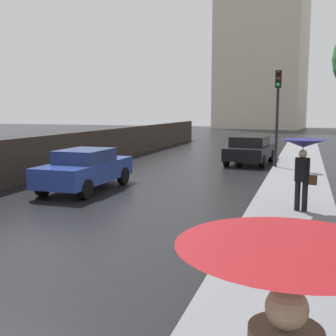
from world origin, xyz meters
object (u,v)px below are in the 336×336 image
Objects in this scene: traffic_light at (278,100)px; pedestrian_with_umbrella_far at (287,319)px; pedestrian_with_umbrella_near at (303,154)px; car_blue_mid_road at (85,169)px; car_black_near_kerb at (250,149)px.

pedestrian_with_umbrella_far is at bearing -86.01° from traffic_light.
traffic_light reaches higher than pedestrian_with_umbrella_near.
pedestrian_with_umbrella_far is at bearing 124.14° from car_blue_mid_road.
traffic_light is at bearing 108.09° from pedestrian_with_umbrella_near.
car_black_near_kerb is at bearing 126.92° from traffic_light.
car_blue_mid_road is 9.21m from traffic_light.
pedestrian_with_umbrella_near is at bearing -103.22° from pedestrian_with_umbrella_far.
pedestrian_with_umbrella_near is at bearing -81.80° from traffic_light.
pedestrian_with_umbrella_near reaches higher than car_blue_mid_road.
car_black_near_kerb is 3.28m from traffic_light.
pedestrian_with_umbrella_near is at bearing -72.05° from car_black_near_kerb.
car_black_near_kerb is 9.68m from car_blue_mid_road.
car_blue_mid_road is 2.20× the size of pedestrian_with_umbrella_far.
pedestrian_with_umbrella_near is 8.85m from pedestrian_with_umbrella_far.
pedestrian_with_umbrella_far is 17.25m from traffic_light.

